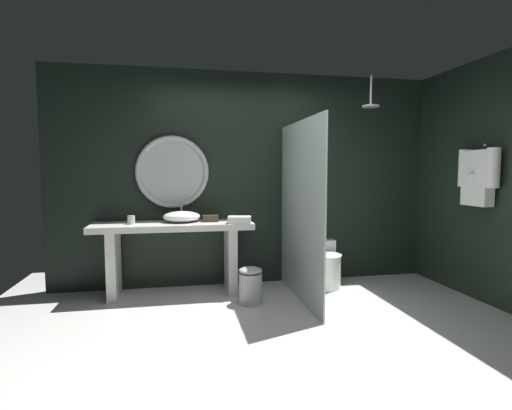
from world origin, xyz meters
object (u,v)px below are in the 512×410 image
Objects in this scene: tissue_box at (210,218)px; rain_shower_head at (371,103)px; toilet at (323,265)px; waste_bin at (250,285)px; folded_hand_towel at (239,220)px; round_wall_mirror at (172,172)px; vessel_sink at (182,217)px; tumbler_cup at (131,220)px; hanging_bathrobe at (478,175)px.

rain_shower_head reaches higher than tissue_box.
rain_shower_head reaches higher than toilet.
tissue_box is at bearing 124.87° from waste_bin.
tissue_box and folded_hand_towel have the same top height.
rain_shower_head is 2.48m from waste_bin.
vessel_sink is at bearing -66.58° from round_wall_mirror.
waste_bin is (1.25, -0.48, -0.67)m from tumbler_cup.
round_wall_mirror is 1.51× the size of toilet.
hanging_bathrobe is (2.74, -0.92, 0.51)m from tissue_box.
folded_hand_towel is at bearing -33.64° from tissue_box.
vessel_sink reaches higher than tumbler_cup.
waste_bin is at bearing -78.96° from folded_hand_towel.
hanging_bathrobe reaches higher than folded_hand_towel.
toilet is at bearing 157.22° from rain_shower_head.
waste_bin is (-0.98, -0.47, -0.06)m from toilet.
hanging_bathrobe is 1.65× the size of waste_bin.
tissue_box is 0.72m from round_wall_mirror.
toilet is at bearing 25.56° from waste_bin.
tumbler_cup is 1.19m from folded_hand_towel.
folded_hand_towel is at bearing 101.04° from waste_bin.
hanging_bathrobe is at bearing -16.72° from vessel_sink.
hanging_bathrobe is 2.66m from waste_bin.
waste_bin is at bearing -154.44° from toilet.
waste_bin is at bearing -21.22° from tumbler_cup.
vessel_sink is 2.53m from rain_shower_head.
waste_bin is at bearing -37.54° from vessel_sink.
waste_bin is (0.80, -0.76, -1.19)m from round_wall_mirror.
tumbler_cup is 0.17× the size of toilet.
hanging_bathrobe is at bearing -18.54° from tissue_box.
tissue_box is at bearing -28.00° from round_wall_mirror.
tumbler_cup is 3.02m from rain_shower_head.
vessel_sink is 0.55m from tumbler_cup.
waste_bin is (-1.46, -0.27, -1.98)m from rain_shower_head.
tumbler_cup is 0.11× the size of round_wall_mirror.
tissue_box is at bearing 3.36° from tumbler_cup.
vessel_sink is at bearing 172.94° from rain_shower_head.
toilet is 1.43× the size of waste_bin.
rain_shower_head reaches higher than round_wall_mirror.
folded_hand_towel is (-1.52, 0.06, -1.33)m from rain_shower_head.
hanging_bathrobe reaches higher than waste_bin.
toilet is (-1.38, 0.85, -1.11)m from hanging_bathrobe.
hanging_bathrobe reaches higher than toilet.
round_wall_mirror is at bearing 113.42° from vessel_sink.
tumbler_cup is 0.75m from round_wall_mirror.
rain_shower_head reaches higher than tumbler_cup.
tumbler_cup is 0.53× the size of tissue_box.
toilet is 1.21m from folded_hand_towel.
tumbler_cup reaches higher than toilet.
round_wall_mirror is 3.36× the size of folded_hand_towel.
hanging_bathrobe is at bearing -16.35° from folded_hand_towel.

